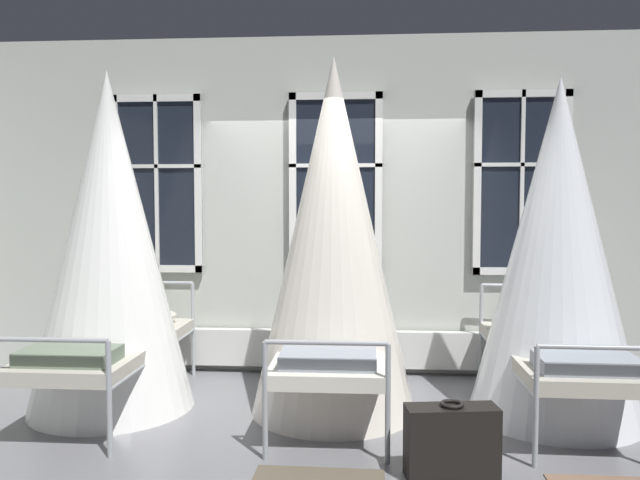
% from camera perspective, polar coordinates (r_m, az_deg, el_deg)
% --- Properties ---
extents(ground, '(20.01, 20.01, 0.00)m').
position_cam_1_polar(ground, '(5.07, 0.87, -15.83)').
color(ground, slate).
extents(back_wall_with_windows, '(8.07, 0.10, 3.31)m').
position_cam_1_polar(back_wall_with_windows, '(6.02, 1.52, 3.23)').
color(back_wall_with_windows, '#B2B7AD').
rests_on(back_wall_with_windows, ground).
extents(window_bank, '(4.47, 0.10, 2.68)m').
position_cam_1_polar(window_bank, '(5.93, 1.46, -2.20)').
color(window_bank, black).
rests_on(window_bank, ground).
extents(cot_first, '(1.31, 1.99, 2.75)m').
position_cam_1_polar(cot_first, '(5.19, -19.20, -0.52)').
color(cot_first, '#9EA3A8').
rests_on(cot_first, ground).
extents(cot_second, '(1.31, 1.99, 2.84)m').
position_cam_1_polar(cot_second, '(4.82, 1.28, -0.09)').
color(cot_second, '#9EA3A8').
rests_on(cot_second, ground).
extents(cot_third, '(1.31, 2.00, 2.65)m').
position_cam_1_polar(cot_third, '(5.04, 21.45, -1.19)').
color(cot_third, '#9EA3A8').
rests_on(cot_third, ground).
extents(suitcase_dark, '(0.58, 0.28, 0.47)m').
position_cam_1_polar(suitcase_dark, '(3.96, 12.31, -18.08)').
color(suitcase_dark, black).
rests_on(suitcase_dark, ground).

